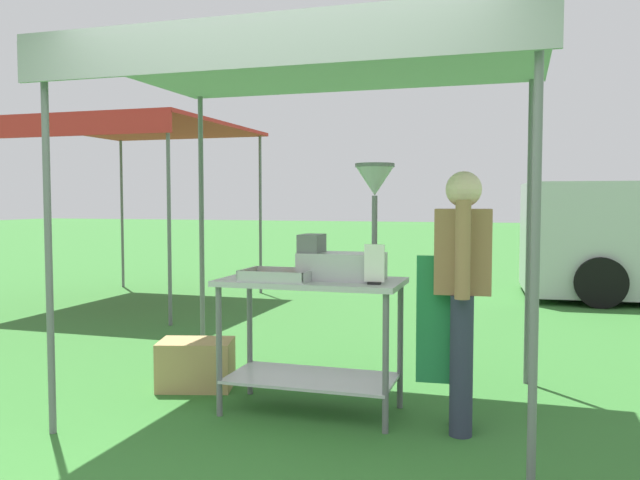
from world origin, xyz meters
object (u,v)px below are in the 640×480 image
(donut_tray, at_px, (276,277))
(menu_sign, at_px, (374,267))
(neighbour_tent, at_px, (138,131))
(stall_canopy, at_px, (316,69))
(donut_fryer, at_px, (349,240))
(supply_crate, at_px, (196,364))
(donut_cart, at_px, (311,317))
(vendor, at_px, (461,286))

(donut_tray, distance_m, menu_sign, 0.67)
(menu_sign, distance_m, neighbour_tent, 5.88)
(stall_canopy, xyz_separation_m, donut_tray, (-0.21, -0.22, -1.38))
(donut_fryer, bearing_deg, supply_crate, 168.82)
(donut_cart, height_order, vendor, vendor)
(donut_cart, bearing_deg, donut_tray, -150.20)
(stall_canopy, xyz_separation_m, menu_sign, (0.46, -0.24, -1.30))
(donut_fryer, xyz_separation_m, menu_sign, (0.21, -0.17, -0.16))
(stall_canopy, relative_size, donut_fryer, 3.92)
(vendor, bearing_deg, donut_cart, 176.36)
(vendor, xyz_separation_m, neighbour_tent, (-4.70, 3.83, 1.48))
(donut_cart, xyz_separation_m, donut_fryer, (0.25, 0.03, 0.52))
(donut_tray, distance_m, donut_fryer, 0.54)
(donut_cart, relative_size, neighbour_tent, 0.41)
(donut_fryer, xyz_separation_m, vendor, (0.74, -0.09, -0.27))
(donut_cart, bearing_deg, stall_canopy, 90.00)
(donut_cart, xyz_separation_m, neighbour_tent, (-3.71, 3.77, 1.73))
(stall_canopy, distance_m, supply_crate, 2.36)
(vendor, bearing_deg, stall_canopy, 170.75)
(donut_fryer, bearing_deg, donut_cart, -174.12)
(menu_sign, relative_size, vendor, 0.16)
(supply_crate, bearing_deg, donut_cart, -15.22)
(stall_canopy, height_order, menu_sign, stall_canopy)
(donut_cart, distance_m, vendor, 1.03)
(vendor, height_order, supply_crate, vendor)
(donut_cart, distance_m, menu_sign, 0.61)
(donut_cart, distance_m, neighbour_tent, 5.57)
(neighbour_tent, bearing_deg, vendor, -39.20)
(supply_crate, height_order, neighbour_tent, neighbour_tent)
(donut_fryer, relative_size, neighbour_tent, 0.26)
(vendor, relative_size, supply_crate, 2.57)
(stall_canopy, distance_m, donut_tray, 1.42)
(donut_cart, height_order, supply_crate, donut_cart)
(vendor, bearing_deg, supply_crate, 170.41)
(neighbour_tent, bearing_deg, donut_fryer, -43.40)
(menu_sign, bearing_deg, vendor, 8.73)
(donut_cart, height_order, neighbour_tent, neighbour_tent)
(donut_cart, xyz_separation_m, donut_tray, (-0.21, -0.12, 0.28))
(donut_cart, xyz_separation_m, menu_sign, (0.46, -0.14, 0.37))
(vendor, distance_m, supply_crate, 2.16)
(vendor, bearing_deg, menu_sign, -171.27)
(menu_sign, xyz_separation_m, supply_crate, (-1.47, 0.42, -0.83))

